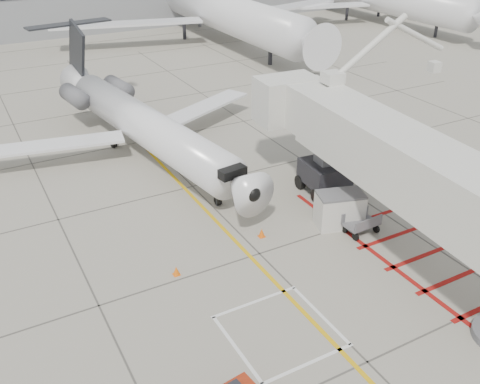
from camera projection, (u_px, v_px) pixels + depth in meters
ground_plane at (306, 301)px, 23.18m from camera, size 260.00×260.00×0.00m
regional_jet at (159, 114)px, 33.21m from camera, size 25.02×29.81×7.11m
jet_bridge at (403, 175)px, 24.79m from camera, size 11.15×20.90×8.08m
baggage_cart at (361, 223)px, 27.67m from camera, size 1.85×1.21×1.14m
ground_power_unit at (339, 209)px, 28.13m from camera, size 2.71×2.04×1.90m
cone_nose at (176, 271)px, 24.68m from camera, size 0.33×0.33×0.46m
cone_side at (262, 233)px, 27.47m from camera, size 0.34×0.34×0.47m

